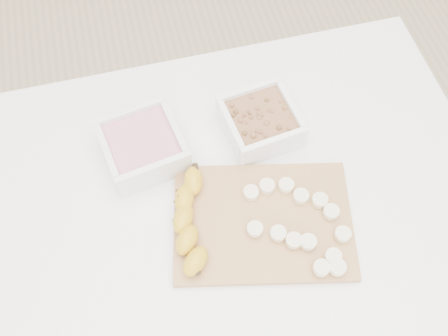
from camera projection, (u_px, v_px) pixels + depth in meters
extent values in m
plane|color=#C6AD89|center=(226.00, 296.00, 1.59)|extent=(3.50, 3.50, 0.00)
cube|color=white|center=(228.00, 201.00, 0.95)|extent=(1.00, 0.70, 0.04)
cylinder|color=white|center=(434.00, 332.00, 1.20)|extent=(0.05, 0.05, 0.71)
cylinder|color=white|center=(45.00, 200.00, 1.36)|extent=(0.05, 0.05, 0.71)
cylinder|color=white|center=(347.00, 134.00, 1.47)|extent=(0.05, 0.05, 0.71)
cube|color=white|center=(143.00, 147.00, 0.95)|extent=(0.17, 0.17, 0.07)
cube|color=#CF7C90|center=(143.00, 146.00, 0.94)|extent=(0.14, 0.14, 0.04)
cube|color=white|center=(260.00, 122.00, 0.98)|extent=(0.15, 0.15, 0.06)
cube|color=brown|center=(260.00, 121.00, 0.97)|extent=(0.13, 0.13, 0.04)
cube|color=#B88148|center=(263.00, 222.00, 0.90)|extent=(0.36, 0.29, 0.01)
cylinder|color=#F8E8BD|center=(251.00, 193.00, 0.91)|extent=(0.03, 0.03, 0.01)
cylinder|color=#F8E8BD|center=(267.00, 186.00, 0.92)|extent=(0.03, 0.03, 0.01)
cylinder|color=#F8E8BD|center=(286.00, 185.00, 0.92)|extent=(0.03, 0.03, 0.01)
cylinder|color=#F8E8BD|center=(301.00, 196.00, 0.91)|extent=(0.03, 0.03, 0.01)
cylinder|color=#F8E8BD|center=(320.00, 200.00, 0.91)|extent=(0.03, 0.03, 0.01)
cylinder|color=#F8E8BD|center=(331.00, 212.00, 0.89)|extent=(0.03, 0.03, 0.01)
cylinder|color=#F8E8BD|center=(343.00, 234.00, 0.87)|extent=(0.03, 0.03, 0.01)
cylinder|color=#F8E8BD|center=(255.00, 229.00, 0.88)|extent=(0.03, 0.03, 0.01)
cylinder|color=#F8E8BD|center=(278.00, 233.00, 0.87)|extent=(0.03, 0.03, 0.01)
cylinder|color=#F8E8BD|center=(294.00, 241.00, 0.87)|extent=(0.03, 0.03, 0.01)
cylinder|color=#F8E8BD|center=(308.00, 242.00, 0.86)|extent=(0.03, 0.03, 0.01)
cylinder|color=#F8E8BD|center=(333.00, 257.00, 0.85)|extent=(0.03, 0.03, 0.01)
cylinder|color=#F8E8BD|center=(338.00, 268.00, 0.84)|extent=(0.03, 0.03, 0.01)
cylinder|color=#F8E8BD|center=(321.00, 268.00, 0.84)|extent=(0.03, 0.03, 0.01)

